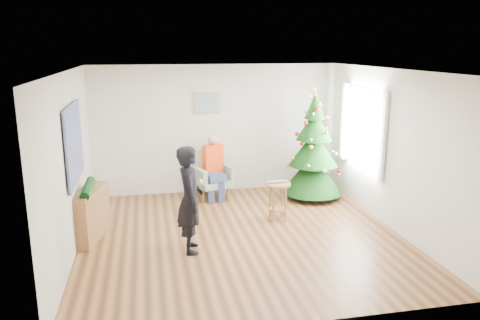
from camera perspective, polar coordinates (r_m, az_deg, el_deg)
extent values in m
plane|color=brown|center=(7.54, 0.17, -9.25)|extent=(5.00, 5.00, 0.00)
plane|color=white|center=(6.96, 0.18, 10.89)|extent=(5.00, 5.00, 0.00)
plane|color=silver|center=(9.55, -2.87, 3.78)|extent=(5.00, 0.00, 5.00)
plane|color=silver|center=(4.82, 6.25, -6.30)|extent=(5.00, 0.00, 5.00)
plane|color=silver|center=(7.08, -20.05, -0.55)|extent=(0.00, 5.00, 5.00)
plane|color=silver|center=(8.02, 17.96, 1.21)|extent=(0.00, 5.00, 5.00)
cube|color=white|center=(8.83, 14.74, 3.85)|extent=(0.04, 1.30, 1.40)
cube|color=white|center=(8.16, 16.85, 2.94)|extent=(0.05, 0.25, 1.50)
cube|color=white|center=(9.49, 12.60, 4.63)|extent=(0.05, 0.25, 1.50)
cylinder|color=#3F2816|center=(9.47, 8.76, -3.70)|extent=(0.09, 0.09, 0.27)
cone|color=black|center=(9.37, 8.84, -1.56)|extent=(1.19, 1.19, 0.78)
cone|color=black|center=(9.25, 8.96, 1.45)|extent=(0.95, 0.95, 0.69)
cone|color=black|center=(9.16, 9.06, 4.24)|extent=(0.70, 0.70, 0.59)
cone|color=black|center=(9.11, 9.15, 6.51)|extent=(0.40, 0.40, 0.50)
cone|color=gold|center=(9.09, 9.21, 8.12)|extent=(0.13, 0.13, 0.13)
cylinder|color=brown|center=(8.06, 4.67, -2.96)|extent=(0.44, 0.44, 0.04)
cylinder|color=brown|center=(8.20, 4.61, -5.91)|extent=(0.33, 0.33, 0.02)
imported|color=silver|center=(8.05, 4.67, -2.72)|extent=(0.37, 0.24, 0.03)
cube|color=gray|center=(9.27, -3.18, -2.75)|extent=(0.79, 0.76, 0.12)
cube|color=gray|center=(9.42, -3.94, -0.35)|extent=(0.64, 0.30, 0.60)
cube|color=gray|center=(9.10, -4.88, -2.04)|extent=(0.24, 0.50, 0.30)
cube|color=gray|center=(9.36, -1.55, -1.55)|extent=(0.24, 0.50, 0.30)
cube|color=navy|center=(9.17, -3.12, -2.09)|extent=(0.46, 0.47, 0.14)
cube|color=red|center=(9.27, -3.33, 0.20)|extent=(0.42, 0.31, 0.55)
sphere|color=tan|center=(9.18, -3.35, 2.48)|extent=(0.20, 0.20, 0.20)
imported|color=black|center=(6.81, -6.11, -4.81)|extent=(0.39, 0.58, 1.58)
cube|color=white|center=(6.71, -4.71, -2.67)|extent=(0.04, 0.13, 0.04)
cube|color=brown|center=(7.68, -17.84, -6.30)|extent=(0.55, 1.04, 0.80)
cylinder|color=black|center=(7.56, -18.07, -3.30)|extent=(0.14, 0.90, 0.14)
cube|color=black|center=(7.31, -19.57, 1.93)|extent=(0.03, 1.50, 1.15)
cube|color=tan|center=(9.42, -4.09, 7.00)|extent=(0.52, 0.03, 0.42)
cube|color=gray|center=(9.39, -4.07, 6.99)|extent=(0.44, 0.02, 0.34)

